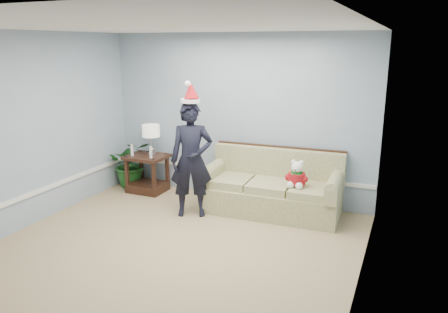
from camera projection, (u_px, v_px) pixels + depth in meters
room_shell at (155, 151)px, 4.90m from camera, size 4.54×5.04×2.74m
wainscot_trim at (133, 184)px, 6.62m from camera, size 4.49×4.99×0.06m
sofa at (272, 190)px, 6.70m from camera, size 2.09×0.96×0.97m
side_table at (148, 177)px, 7.63m from camera, size 0.68×0.57×0.65m
table_lamp at (151, 132)px, 7.45m from camera, size 0.30×0.30×0.53m
candle_pair at (141, 152)px, 7.39m from camera, size 0.43×0.05×0.20m
houseplant at (131, 163)px, 7.90m from camera, size 1.00×0.98×0.84m
man at (192, 160)px, 6.43m from camera, size 0.74×0.63×1.71m
santa_hat at (191, 93)px, 6.20m from camera, size 0.38×0.40×0.33m
teddy_bear at (297, 177)px, 6.30m from camera, size 0.25×0.29×0.41m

